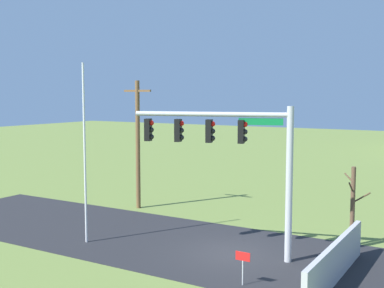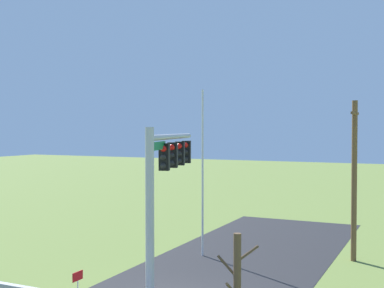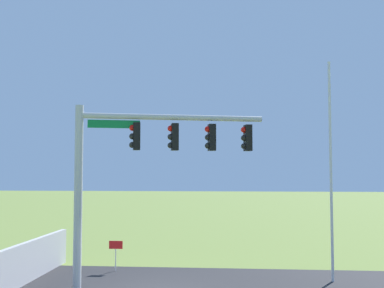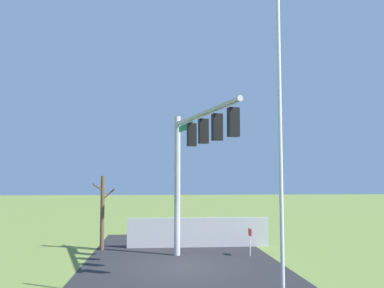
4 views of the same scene
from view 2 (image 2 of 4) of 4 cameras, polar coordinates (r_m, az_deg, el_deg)
name	(u,v)px [view 2 (image 2 of 4)]	position (r m, az deg, el deg)	size (l,w,h in m)	color
road_surface	(223,273)	(22.89, 3.44, -14.16)	(28.00, 8.00, 0.01)	#232326
signal_mast	(166,176)	(18.28, -2.94, -3.59)	(6.48, 1.91, 6.32)	#B2B5BA
flagpole	(203,173)	(25.11, 1.18, -3.25)	(0.10, 0.10, 8.19)	silver
utility_pole	(354,178)	(25.34, 17.63, -3.59)	(1.90, 0.26, 7.60)	brown
open_sign	(78,280)	(19.09, -12.63, -14.62)	(0.56, 0.04, 1.22)	silver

